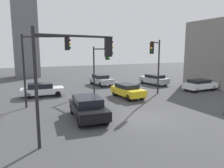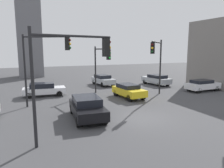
% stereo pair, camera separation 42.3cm
% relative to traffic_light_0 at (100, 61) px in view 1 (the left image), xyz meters
% --- Properties ---
extents(ground_plane, '(99.79, 99.79, 0.00)m').
position_rel_traffic_light_0_xyz_m(ground_plane, '(-0.47, -8.34, -3.57)').
color(ground_plane, '#424244').
extents(traffic_light_0, '(0.77, 2.89, 5.06)m').
position_rel_traffic_light_0_xyz_m(traffic_light_0, '(0.00, 0.00, 0.00)').
color(traffic_light_0, black).
rests_on(traffic_light_0, ground_plane).
extents(traffic_light_1, '(3.51, 1.97, 5.91)m').
position_rel_traffic_light_0_xyz_m(traffic_light_1, '(-5.98, -2.84, 0.68)').
color(traffic_light_1, black).
rests_on(traffic_light_1, ground_plane).
extents(traffic_light_2, '(4.27, 0.75, 5.73)m').
position_rel_traffic_light_0_xyz_m(traffic_light_2, '(-5.51, -9.92, 0.49)').
color(traffic_light_2, black).
rests_on(traffic_light_2, ground_plane).
extents(traffic_light_3, '(3.30, 3.10, 5.75)m').
position_rel_traffic_light_0_xyz_m(traffic_light_3, '(4.45, -3.41, 0.52)').
color(traffic_light_3, black).
rests_on(traffic_light_3, ground_plane).
extents(car_1, '(4.14, 1.79, 1.32)m').
position_rel_traffic_light_0_xyz_m(car_1, '(11.27, -2.91, -2.85)').
color(car_1, silver).
rests_on(car_1, ground_plane).
extents(car_2, '(2.23, 4.46, 1.39)m').
position_rel_traffic_light_0_xyz_m(car_2, '(9.08, 2.96, -2.83)').
color(car_2, '#ADB2B7').
rests_on(car_2, ground_plane).
extents(car_3, '(4.30, 2.04, 1.35)m').
position_rel_traffic_light_0_xyz_m(car_3, '(-5.72, 1.79, -2.86)').
color(car_3, silver).
rests_on(car_3, ground_plane).
extents(car_4, '(1.99, 4.00, 1.35)m').
position_rel_traffic_light_0_xyz_m(car_4, '(1.89, -2.43, -2.84)').
color(car_4, yellow).
rests_on(car_4, ground_plane).
extents(car_6, '(2.39, 4.54, 1.49)m').
position_rel_traffic_light_0_xyz_m(car_6, '(-3.77, -6.86, -2.78)').
color(car_6, black).
rests_on(car_6, ground_plane).
extents(car_7, '(2.04, 4.22, 1.39)m').
position_rel_traffic_light_0_xyz_m(car_7, '(2.37, 5.70, -2.83)').
color(car_7, '#ADB2B7').
rests_on(car_7, ground_plane).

